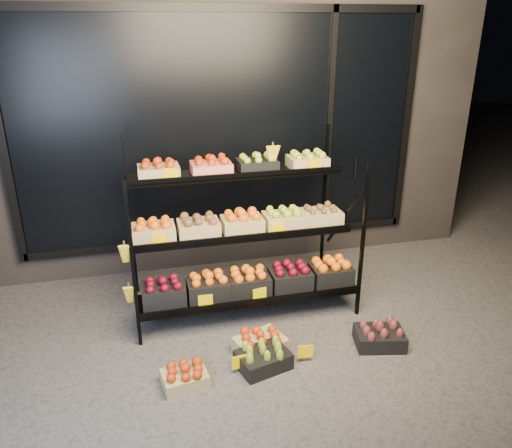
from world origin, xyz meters
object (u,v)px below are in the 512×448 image
object	(u,v)px
display_rack	(242,233)
floor_crate_midleft	(263,357)
floor_crate_left	(185,376)
floor_crate_midright	(260,343)

from	to	relation	value
display_rack	floor_crate_midleft	bearing A→B (deg)	-92.84
floor_crate_left	display_rack	bearing A→B (deg)	47.72
display_rack	floor_crate_midleft	size ratio (longest dim) A/B	4.64
display_rack	floor_crate_midleft	distance (m)	1.20
floor_crate_midleft	floor_crate_midright	distance (m)	0.20
display_rack	floor_crate_midright	distance (m)	1.05
floor_crate_left	floor_crate_midleft	distance (m)	0.65
floor_crate_left	floor_crate_midleft	bearing A→B (deg)	-2.56
floor_crate_midleft	floor_crate_midright	xyz separation A→B (m)	(0.02, 0.19, -0.00)
display_rack	floor_crate_left	world-z (taller)	display_rack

